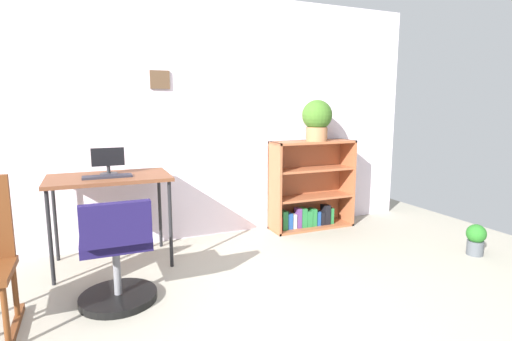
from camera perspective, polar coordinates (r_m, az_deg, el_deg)
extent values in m
cube|color=silver|center=(3.98, -10.42, 7.37)|extent=(5.20, 0.10, 2.41)
cube|color=#4D3725|center=(3.88, -13.71, 12.63)|extent=(0.18, 0.02, 0.17)
cube|color=brown|center=(3.48, -20.46, -0.98)|extent=(0.97, 0.60, 0.03)
cylinder|color=black|center=(3.33, -27.59, -8.67)|extent=(0.03, 0.03, 0.73)
cylinder|color=black|center=(3.36, -12.24, -7.61)|extent=(0.03, 0.03, 0.73)
cylinder|color=black|center=(3.83, -27.01, -6.36)|extent=(0.03, 0.03, 0.73)
cylinder|color=black|center=(3.86, -13.72, -5.48)|extent=(0.03, 0.03, 0.73)
cylinder|color=#262628|center=(3.56, -20.48, -0.43)|extent=(0.14, 0.14, 0.01)
cylinder|color=#262628|center=(3.55, -20.52, 0.16)|extent=(0.03, 0.03, 0.06)
cube|color=black|center=(3.53, -20.61, 1.86)|extent=(0.26, 0.02, 0.15)
cube|color=#24242D|center=(3.41, -20.67, -0.81)|extent=(0.38, 0.13, 0.02)
cylinder|color=black|center=(3.02, -19.23, -16.89)|extent=(0.52, 0.52, 0.05)
cylinder|color=slate|center=(2.94, -19.44, -13.32)|extent=(0.05, 0.05, 0.36)
cube|color=#1A1341|center=(2.86, -19.68, -9.28)|extent=(0.44, 0.44, 0.08)
cube|color=#1A1341|center=(2.57, -19.54, -7.31)|extent=(0.42, 0.07, 0.27)
cube|color=#5E2F15|center=(2.88, -31.57, -19.19)|extent=(0.04, 0.64, 0.04)
cylinder|color=#5E2F15|center=(2.65, -32.45, -17.14)|extent=(0.03, 0.03, 0.34)
cylinder|color=#5E2F15|center=(2.94, -31.44, -14.46)|extent=(0.03, 0.03, 0.34)
cube|color=#9D5635|center=(4.14, 2.71, -2.56)|extent=(0.02, 0.30, 0.96)
cube|color=#9D5635|center=(4.60, 12.95, -1.59)|extent=(0.02, 0.30, 0.96)
cube|color=#9D5635|center=(4.29, 8.25, 4.09)|extent=(0.93, 0.30, 0.02)
cube|color=#9D5635|center=(4.47, 7.97, -7.96)|extent=(0.93, 0.30, 0.02)
cube|color=#9D5635|center=(4.47, 7.19, -1.74)|extent=(0.93, 0.02, 0.96)
cube|color=#9D5635|center=(4.38, 8.06, -3.78)|extent=(0.88, 0.28, 0.02)
cube|color=#9D5635|center=(4.33, 8.16, 0.19)|extent=(0.88, 0.28, 0.02)
cube|color=#B22D28|center=(4.25, 3.26, -7.64)|extent=(0.04, 0.10, 0.14)
cube|color=#237238|center=(4.26, 3.98, -7.15)|extent=(0.06, 0.11, 0.20)
cube|color=#1E478C|center=(4.30, 4.74, -7.26)|extent=(0.06, 0.10, 0.17)
cube|color=beige|center=(4.33, 5.42, -7.26)|extent=(0.04, 0.09, 0.15)
cube|color=#593372|center=(4.34, 6.07, -6.78)|extent=(0.05, 0.10, 0.22)
cube|color=#237238|center=(4.37, 6.75, -6.72)|extent=(0.06, 0.11, 0.21)
cube|color=#237238|center=(4.41, 7.48, -6.83)|extent=(0.06, 0.11, 0.18)
cube|color=#237238|center=(4.44, 8.18, -6.65)|extent=(0.05, 0.11, 0.19)
cube|color=#1E478C|center=(4.47, 8.79, -6.78)|extent=(0.04, 0.11, 0.15)
cube|color=black|center=(4.50, 9.31, -6.77)|extent=(0.04, 0.11, 0.15)
cube|color=black|center=(4.52, 9.99, -6.23)|extent=(0.07, 0.11, 0.22)
cube|color=#237238|center=(4.56, 10.65, -6.37)|extent=(0.04, 0.10, 0.18)
cylinder|color=#9E6642|center=(4.28, 8.75, 5.22)|extent=(0.23, 0.23, 0.15)
sphere|color=#38611F|center=(4.27, 8.82, 7.92)|extent=(0.32, 0.32, 0.32)
cylinder|color=#474C51|center=(4.14, 29.06, -9.73)|extent=(0.14, 0.14, 0.13)
sphere|color=#21631F|center=(4.10, 29.21, -7.96)|extent=(0.17, 0.17, 0.17)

